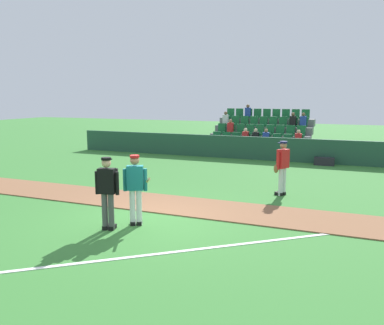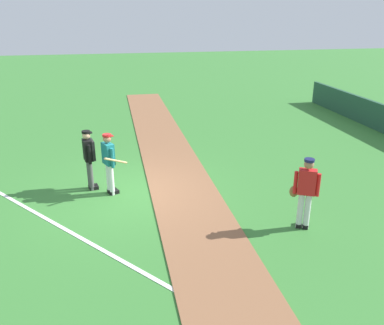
{
  "view_description": "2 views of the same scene",
  "coord_description": "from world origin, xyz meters",
  "px_view_note": "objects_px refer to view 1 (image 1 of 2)",
  "views": [
    {
      "loc": [
        4.84,
        -8.74,
        3.16
      ],
      "look_at": [
        0.41,
        2.08,
        1.22
      ],
      "focal_mm": 37.31,
      "sensor_mm": 36.0,
      "label": 1
    },
    {
      "loc": [
        10.29,
        -0.21,
        4.84
      ],
      "look_at": [
        0.42,
        1.79,
        0.95
      ],
      "focal_mm": 36.79,
      "sensor_mm": 36.0,
      "label": 2
    }
  ],
  "objects_px": {
    "umpire_home_plate": "(108,189)",
    "runner_red_jersey": "(282,166)",
    "equipment_bag": "(324,161)",
    "batter_teal_jersey": "(136,187)"
  },
  "relations": [
    {
      "from": "runner_red_jersey",
      "to": "equipment_bag",
      "type": "distance_m",
      "value": 6.62
    },
    {
      "from": "batter_teal_jersey",
      "to": "equipment_bag",
      "type": "distance_m",
      "value": 11.57
    },
    {
      "from": "runner_red_jersey",
      "to": "umpire_home_plate",
      "type": "bearing_deg",
      "value": -123.14
    },
    {
      "from": "runner_red_jersey",
      "to": "equipment_bag",
      "type": "xyz_separation_m",
      "value": [
        0.85,
        6.52,
        -0.78
      ]
    },
    {
      "from": "batter_teal_jersey",
      "to": "runner_red_jersey",
      "type": "height_order",
      "value": "same"
    },
    {
      "from": "umpire_home_plate",
      "to": "runner_red_jersey",
      "type": "xyz_separation_m",
      "value": [
        3.25,
        4.98,
        -0.04
      ]
    },
    {
      "from": "equipment_bag",
      "to": "umpire_home_plate",
      "type": "bearing_deg",
      "value": -109.64
    },
    {
      "from": "umpire_home_plate",
      "to": "runner_red_jersey",
      "type": "height_order",
      "value": "same"
    },
    {
      "from": "umpire_home_plate",
      "to": "equipment_bag",
      "type": "height_order",
      "value": "umpire_home_plate"
    },
    {
      "from": "runner_red_jersey",
      "to": "equipment_bag",
      "type": "bearing_deg",
      "value": 82.55
    }
  ]
}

